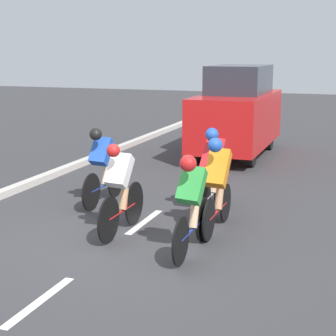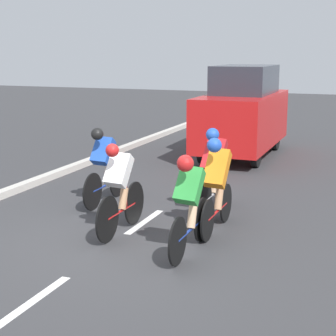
{
  "view_description": "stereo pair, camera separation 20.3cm",
  "coord_description": "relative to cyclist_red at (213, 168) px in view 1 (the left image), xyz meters",
  "views": [
    {
      "loc": [
        -3.38,
        7.27,
        2.82
      ],
      "look_at": [
        -0.42,
        -1.04,
        0.95
      ],
      "focal_mm": 60.0,
      "sensor_mm": 36.0,
      "label": 1
    },
    {
      "loc": [
        -3.58,
        7.2,
        2.82
      ],
      "look_at": [
        -0.42,
        -1.04,
        0.95
      ],
      "focal_mm": 60.0,
      "sensor_mm": 36.0,
      "label": 2
    }
  ],
  "objects": [
    {
      "name": "cyclist_red",
      "position": [
        0.0,
        0.0,
        0.0
      ],
      "size": [
        0.38,
        1.65,
        1.55
      ],
      "color": "black",
      "rests_on": "ground"
    },
    {
      "name": "cyclist_green",
      "position": [
        -0.24,
        2.0,
        -0.04
      ],
      "size": [
        0.35,
        1.71,
        1.46
      ],
      "color": "black",
      "rests_on": "ground"
    },
    {
      "name": "cyclist_white",
      "position": [
        1.05,
        1.54,
        -0.06
      ],
      "size": [
        0.34,
        1.67,
        1.47
      ],
      "color": "black",
      "rests_on": "ground"
    },
    {
      "name": "lane_stripe_mid",
      "position": [
        0.94,
        0.83,
        -0.81
      ],
      "size": [
        0.12,
        1.4,
        0.01
      ],
      "primitive_type": "cube",
      "color": "white",
      "rests_on": "ground"
    },
    {
      "name": "lane_stripe_far",
      "position": [
        0.94,
        -2.37,
        -0.81
      ],
      "size": [
        0.12,
        1.4,
        0.01
      ],
      "primitive_type": "cube",
      "color": "white",
      "rests_on": "ground"
    },
    {
      "name": "cyclist_blue",
      "position": [
        2.07,
        0.09,
        -0.05
      ],
      "size": [
        0.34,
        1.7,
        1.46
      ],
      "color": "black",
      "rests_on": "ground"
    },
    {
      "name": "cyclist_orange",
      "position": [
        -0.33,
        0.94,
        0.0
      ],
      "size": [
        0.35,
        1.68,
        1.54
      ],
      "color": "black",
      "rests_on": "ground"
    },
    {
      "name": "ground_plane",
      "position": [
        0.94,
        1.87,
        -0.81
      ],
      "size": [
        60.0,
        60.0,
        0.0
      ],
      "primitive_type": "plane",
      "color": "#38383A"
    },
    {
      "name": "lane_stripe_near",
      "position": [
        0.94,
        4.03,
        -0.81
      ],
      "size": [
        0.12,
        1.4,
        0.01
      ],
      "primitive_type": "cube",
      "color": "white",
      "rests_on": "ground"
    },
    {
      "name": "support_car",
      "position": [
        0.83,
        -5.53,
        0.37
      ],
      "size": [
        1.7,
        4.17,
        2.4
      ],
      "color": "black",
      "rests_on": "ground"
    }
  ]
}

